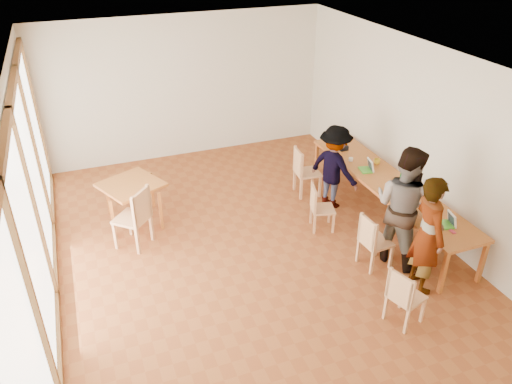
# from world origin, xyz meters

# --- Properties ---
(ground) EXTENTS (8.00, 8.00, 0.00)m
(ground) POSITION_xyz_m (0.00, 0.00, 0.00)
(ground) COLOR brown
(ground) RESTS_ON ground
(wall_back) EXTENTS (6.00, 0.10, 3.00)m
(wall_back) POSITION_xyz_m (0.00, 4.00, 1.50)
(wall_back) COLOR beige
(wall_back) RESTS_ON ground
(wall_front) EXTENTS (6.00, 0.10, 3.00)m
(wall_front) POSITION_xyz_m (0.00, -4.00, 1.50)
(wall_front) COLOR beige
(wall_front) RESTS_ON ground
(wall_right) EXTENTS (0.10, 8.00, 3.00)m
(wall_right) POSITION_xyz_m (3.00, 0.00, 1.50)
(wall_right) COLOR beige
(wall_right) RESTS_ON ground
(window_wall) EXTENTS (0.10, 8.00, 3.00)m
(window_wall) POSITION_xyz_m (-2.96, 0.00, 1.50)
(window_wall) COLOR white
(window_wall) RESTS_ON ground
(ceiling) EXTENTS (6.00, 8.00, 0.04)m
(ceiling) POSITION_xyz_m (0.00, 0.00, 3.02)
(ceiling) COLOR white
(ceiling) RESTS_ON wall_back
(communal_table) EXTENTS (0.80, 4.00, 0.75)m
(communal_table) POSITION_xyz_m (2.50, 0.09, 0.70)
(communal_table) COLOR #C1602B
(communal_table) RESTS_ON ground
(side_table) EXTENTS (0.90, 0.90, 0.75)m
(side_table) POSITION_xyz_m (-1.58, 1.57, 0.67)
(side_table) COLOR #C1602B
(side_table) RESTS_ON ground
(chair_near) EXTENTS (0.49, 0.49, 0.45)m
(chair_near) POSITION_xyz_m (1.26, -2.15, 0.52)
(chair_near) COLOR tan
(chair_near) RESTS_ON ground
(chair_mid) EXTENTS (0.44, 0.44, 0.47)m
(chair_mid) POSITION_xyz_m (1.54, -0.97, 0.54)
(chair_mid) COLOR tan
(chair_mid) RESTS_ON ground
(chair_far) EXTENTS (0.46, 0.46, 0.42)m
(chair_far) POSITION_xyz_m (1.28, 0.25, 0.49)
(chair_far) COLOR tan
(chair_far) RESTS_ON ground
(chair_empty) EXTENTS (0.47, 0.47, 0.50)m
(chair_empty) POSITION_xyz_m (1.54, 1.41, 0.57)
(chair_empty) COLOR tan
(chair_empty) RESTS_ON ground
(chair_spare) EXTENTS (0.68, 0.68, 0.55)m
(chair_spare) POSITION_xyz_m (-1.61, 0.81, 0.63)
(chair_spare) COLOR tan
(chair_spare) RESTS_ON ground
(person_near) EXTENTS (0.52, 0.70, 1.77)m
(person_near) POSITION_xyz_m (1.97, -1.61, 0.88)
(person_near) COLOR gray
(person_near) RESTS_ON ground
(person_mid) EXTENTS (1.01, 1.12, 1.89)m
(person_mid) POSITION_xyz_m (2.04, -0.94, 0.95)
(person_mid) COLOR gray
(person_mid) RESTS_ON ground
(person_far) EXTENTS (0.92, 1.15, 1.55)m
(person_far) POSITION_xyz_m (1.87, 0.84, 0.78)
(person_far) COLOR gray
(person_far) RESTS_ON ground
(laptop_near) EXTENTS (0.25, 0.27, 0.20)m
(laptop_near) POSITION_xyz_m (2.55, -1.35, 0.81)
(laptop_near) COLOR green
(laptop_near) RESTS_ON communal_table
(laptop_mid) EXTENTS (0.27, 0.28, 0.19)m
(laptop_mid) POSITION_xyz_m (2.49, -0.36, 0.80)
(laptop_mid) COLOR green
(laptop_mid) RESTS_ON communal_table
(laptop_far) EXTENTS (0.26, 0.28, 0.21)m
(laptop_far) POSITION_xyz_m (2.39, 0.57, 0.81)
(laptop_far) COLOR green
(laptop_far) RESTS_ON communal_table
(yellow_mug) EXTENTS (0.15, 0.15, 0.09)m
(yellow_mug) POSITION_xyz_m (2.69, 0.74, 0.80)
(yellow_mug) COLOR yellow
(yellow_mug) RESTS_ON communal_table
(green_bottle) EXTENTS (0.07, 0.07, 0.28)m
(green_bottle) POSITION_xyz_m (2.74, 0.06, 0.89)
(green_bottle) COLOR #156D2E
(green_bottle) RESTS_ON communal_table
(clear_glass) EXTENTS (0.07, 0.07, 0.09)m
(clear_glass) POSITION_xyz_m (2.17, -1.27, 0.80)
(clear_glass) COLOR silver
(clear_glass) RESTS_ON communal_table
(condiment_cup) EXTENTS (0.08, 0.08, 0.06)m
(condiment_cup) POSITION_xyz_m (2.32, 1.02, 0.78)
(condiment_cup) COLOR white
(condiment_cup) RESTS_ON communal_table
(pink_phone) EXTENTS (0.05, 0.10, 0.01)m
(pink_phone) POSITION_xyz_m (2.49, -1.53, 0.76)
(pink_phone) COLOR #D0314A
(pink_phone) RESTS_ON communal_table
(black_pouch) EXTENTS (0.16, 0.26, 0.09)m
(black_pouch) POSITION_xyz_m (2.42, 1.55, 0.80)
(black_pouch) COLOR black
(black_pouch) RESTS_ON communal_table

